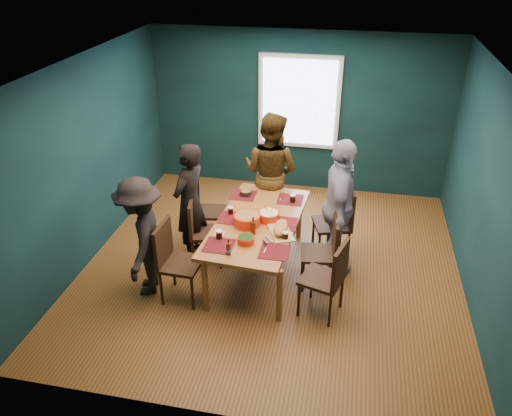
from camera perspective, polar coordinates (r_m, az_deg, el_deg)
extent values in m
cube|color=brown|center=(6.92, 1.85, -6.52)|extent=(5.00, 5.00, 0.01)
cube|color=white|center=(5.78, 2.28, 15.84)|extent=(5.00, 5.00, 0.01)
cube|color=#0F3334|center=(7.04, -18.55, 5.21)|extent=(0.01, 5.00, 2.70)
cube|color=#0F3334|center=(6.37, 24.82, 1.41)|extent=(0.01, 5.00, 2.70)
cube|color=#0F3334|center=(8.53, 4.91, 10.75)|extent=(5.00, 0.01, 2.70)
cube|color=#0F3334|center=(4.16, -3.85, -11.02)|extent=(5.00, 0.01, 2.70)
cube|color=silver|center=(8.44, 4.94, 11.97)|extent=(1.35, 0.06, 1.55)
cube|color=#99572D|center=(6.41, 0.16, -1.68)|extent=(1.15, 2.09, 0.05)
cylinder|color=#99572D|center=(5.98, -5.84, -8.88)|extent=(0.07, 0.07, 0.72)
cylinder|color=#99572D|center=(5.82, 2.69, -9.98)|extent=(0.07, 0.07, 0.72)
cylinder|color=#99572D|center=(7.47, -1.79, -0.28)|extent=(0.07, 0.07, 0.72)
cylinder|color=#99572D|center=(7.34, 4.98, -0.95)|extent=(0.07, 0.07, 0.72)
cube|color=black|center=(7.26, -5.27, -0.44)|extent=(0.49, 0.49, 0.04)
cube|color=black|center=(7.17, -6.89, 1.37)|extent=(0.10, 0.43, 0.47)
cylinder|color=black|center=(7.25, -6.81, -2.76)|extent=(0.03, 0.03, 0.44)
cylinder|color=black|center=(7.20, -3.93, -2.86)|extent=(0.03, 0.03, 0.44)
cylinder|color=black|center=(7.56, -6.38, -1.30)|extent=(0.03, 0.03, 0.44)
cylinder|color=black|center=(7.51, -3.62, -1.38)|extent=(0.03, 0.03, 0.44)
cube|color=black|center=(6.78, -5.61, -2.82)|extent=(0.50, 0.50, 0.04)
cube|color=black|center=(6.67, -7.36, -0.97)|extent=(0.12, 0.43, 0.47)
cylinder|color=black|center=(6.77, -7.19, -5.34)|extent=(0.03, 0.03, 0.44)
cylinder|color=black|center=(6.74, -4.10, -5.37)|extent=(0.03, 0.03, 0.44)
cylinder|color=black|center=(7.08, -6.87, -3.67)|extent=(0.03, 0.03, 0.44)
cylinder|color=black|center=(7.04, -3.91, -3.69)|extent=(0.03, 0.03, 0.44)
cube|color=black|center=(6.13, -8.55, -6.36)|extent=(0.48, 0.48, 0.04)
cube|color=black|center=(6.05, -10.59, -3.92)|extent=(0.06, 0.47, 0.51)
cylinder|color=black|center=(6.21, -10.77, -9.06)|extent=(0.04, 0.04, 0.48)
cylinder|color=black|center=(6.08, -7.28, -9.70)|extent=(0.04, 0.04, 0.48)
cylinder|color=black|center=(6.50, -9.39, -6.98)|extent=(0.04, 0.04, 0.48)
cylinder|color=black|center=(6.37, -6.05, -7.53)|extent=(0.04, 0.04, 0.48)
cube|color=black|center=(6.92, 8.63, -1.86)|extent=(0.59, 0.59, 0.04)
cube|color=black|center=(6.83, 10.54, 0.25)|extent=(0.18, 0.46, 0.51)
cylinder|color=black|center=(6.85, 7.21, -4.70)|extent=(0.04, 0.04, 0.48)
cylinder|color=black|center=(6.94, 10.47, -4.48)|extent=(0.04, 0.04, 0.48)
cylinder|color=black|center=(7.18, 6.55, -2.92)|extent=(0.04, 0.04, 0.48)
cylinder|color=black|center=(7.26, 9.67, -2.74)|extent=(0.04, 0.04, 0.48)
cube|color=black|center=(6.36, 7.13, -5.20)|extent=(0.49, 0.49, 0.04)
cube|color=black|center=(6.24, 9.06, -3.29)|extent=(0.10, 0.43, 0.47)
cylinder|color=black|center=(6.34, 5.38, -7.90)|extent=(0.03, 0.03, 0.44)
cylinder|color=black|center=(6.37, 8.74, -7.98)|extent=(0.03, 0.03, 0.44)
cylinder|color=black|center=(6.64, 5.33, -5.98)|extent=(0.03, 0.03, 0.44)
cylinder|color=black|center=(6.66, 8.53, -6.06)|extent=(0.03, 0.03, 0.44)
cube|color=black|center=(5.90, 7.52, -8.03)|extent=(0.57, 0.57, 0.04)
cube|color=black|center=(5.69, 9.62, -6.42)|extent=(0.17, 0.45, 0.50)
cylinder|color=black|center=(5.97, 4.90, -10.47)|extent=(0.03, 0.03, 0.46)
cylinder|color=black|center=(5.87, 8.44, -11.55)|extent=(0.03, 0.03, 0.46)
cylinder|color=black|center=(6.25, 6.37, -8.45)|extent=(0.03, 0.03, 0.46)
cylinder|color=black|center=(6.16, 9.75, -9.42)|extent=(0.03, 0.03, 0.46)
imported|color=black|center=(6.73, -7.58, 0.59)|extent=(0.55, 0.70, 1.68)
imported|color=black|center=(7.38, 1.69, 4.12)|extent=(1.06, 0.94, 1.82)
imported|color=white|center=(6.49, 9.48, 0.09)|extent=(0.54, 1.11, 1.83)
imported|color=black|center=(6.20, -12.94, -3.29)|extent=(0.80, 1.11, 1.56)
cylinder|color=red|center=(6.29, -1.05, -1.37)|extent=(0.34, 0.34, 0.14)
cylinder|color=#4D8C33|center=(6.26, -1.05, -0.88)|extent=(0.30, 0.30, 0.02)
cylinder|color=red|center=(6.40, 1.49, -0.94)|extent=(0.27, 0.27, 0.11)
cylinder|color=beige|center=(6.37, 1.49, -0.55)|extent=(0.24, 0.24, 0.02)
cylinder|color=tan|center=(6.35, 1.82, -0.27)|extent=(0.08, 0.15, 0.21)
cylinder|color=tan|center=(6.36, 1.26, -0.21)|extent=(0.07, 0.15, 0.21)
cylinder|color=red|center=(5.94, -1.17, -3.65)|extent=(0.20, 0.20, 0.09)
cylinder|color=#194611|center=(5.92, -1.18, -3.34)|extent=(0.18, 0.18, 0.02)
cube|color=tan|center=(6.16, 2.83, -2.77)|extent=(0.41, 0.54, 0.02)
ellipsoid|color=#B2713F|center=(6.12, 2.84, -2.25)|extent=(0.31, 0.42, 0.11)
cube|color=silver|center=(6.00, 1.46, -3.46)|extent=(0.14, 0.16, 0.00)
cylinder|color=black|center=(5.92, 1.05, -3.95)|extent=(0.08, 0.10, 0.02)
sphere|color=#1B6016|center=(6.03, 2.69, -2.71)|extent=(0.03, 0.03, 0.03)
sphere|color=#1B6016|center=(6.12, 2.85, -2.20)|extent=(0.03, 0.03, 0.03)
sphere|color=#1B6016|center=(6.21, 3.00, -1.70)|extent=(0.03, 0.03, 0.03)
cylinder|color=black|center=(7.01, -1.18, 1.74)|extent=(0.17, 0.17, 0.07)
cylinder|color=#4D8C33|center=(7.00, -1.18, 1.94)|extent=(0.14, 0.14, 0.02)
cylinder|color=#4B1F0D|center=(5.73, -3.15, -4.68)|extent=(0.05, 0.05, 0.15)
cylinder|color=#4B1F0D|center=(5.67, -3.18, -3.78)|extent=(0.02, 0.02, 0.06)
cylinder|color=blue|center=(5.74, -3.14, -4.89)|extent=(0.06, 0.06, 0.03)
cylinder|color=#4B1F0D|center=(6.09, -0.32, -2.30)|extent=(0.06, 0.06, 0.17)
cylinder|color=#4B1F0D|center=(6.03, -0.32, -1.33)|extent=(0.02, 0.02, 0.07)
cylinder|color=black|center=(6.03, -4.24, -3.06)|extent=(0.08, 0.08, 0.11)
cylinder|color=silver|center=(6.01, -4.25, -2.66)|extent=(0.08, 0.08, 0.02)
cylinder|color=black|center=(6.01, 3.39, -3.21)|extent=(0.07, 0.07, 0.10)
cylinder|color=silver|center=(5.98, 3.40, -2.84)|extent=(0.08, 0.08, 0.02)
cylinder|color=black|center=(6.84, 4.23, 1.10)|extent=(0.08, 0.08, 0.11)
cylinder|color=silver|center=(6.81, 4.24, 1.46)|extent=(0.08, 0.08, 0.02)
cylinder|color=black|center=(6.54, -2.92, -0.29)|extent=(0.07, 0.07, 0.10)
cylinder|color=silver|center=(6.52, -2.93, 0.04)|extent=(0.07, 0.07, 0.01)
cube|color=#E76D61|center=(6.36, 3.75, -1.75)|extent=(0.16, 0.16, 0.00)
cube|color=#E76D61|center=(6.16, -4.19, -2.87)|extent=(0.14, 0.14, 0.00)
cube|color=#E76D61|center=(5.82, 2.09, -4.95)|extent=(0.17, 0.17, 0.00)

